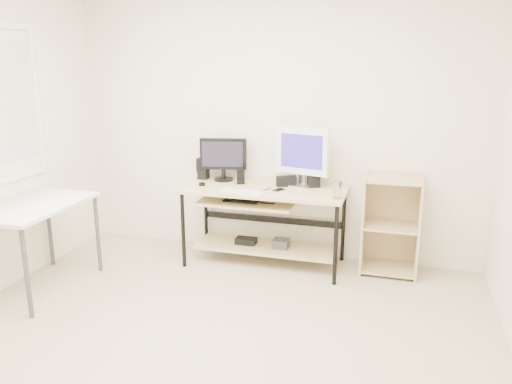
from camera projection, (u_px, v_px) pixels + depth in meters
The scene contains 16 objects.
room at pixel (173, 159), 3.02m from camera, with size 4.01×4.01×2.62m.
desk at pixel (262, 209), 4.69m from camera, with size 1.50×0.65×0.75m.
side_table at pixel (35, 213), 4.12m from camera, with size 0.60×1.00×0.75m.
shelf_unit at pixel (391, 224), 4.54m from camera, with size 0.50×0.40×0.90m.
black_monitor at pixel (223, 157), 4.86m from camera, with size 0.46×0.19×0.42m.
white_imac at pixel (302, 153), 4.60m from camera, with size 0.52×0.17×0.56m.
keyboard at pixel (242, 192), 4.47m from camera, with size 0.42×0.12×0.01m, color silver.
mouse at pixel (267, 188), 4.57m from camera, with size 0.06×0.10×0.04m, color #AFAFB4.
center_speaker at pixel (286, 181), 4.69m from camera, with size 0.19×0.08×0.09m, color black.
speaker_left at pixel (203, 168), 4.96m from camera, with size 0.11×0.11×0.21m.
speaker_right at pixel (314, 180), 4.66m from camera, with size 0.11×0.11×0.13m, color black.
audio_controller at pixel (241, 176), 4.76m from camera, with size 0.08×0.05×0.15m, color black.
volume_puck at pixel (202, 184), 4.71m from camera, with size 0.06×0.06×0.03m, color black.
smartphone at pixel (279, 190), 4.55m from camera, with size 0.06×0.11×0.01m, color black.
coaster at pixel (337, 198), 4.27m from camera, with size 0.09×0.09×0.01m, color #A57F4A.
drinking_glass at pixel (338, 190), 4.25m from camera, with size 0.07×0.07×0.14m, color white.
Camera 1 is at (1.18, -2.67, 1.89)m, focal length 35.00 mm.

